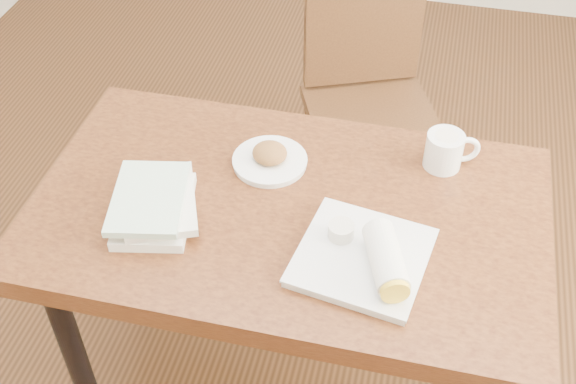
% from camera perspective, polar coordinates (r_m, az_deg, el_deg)
% --- Properties ---
extents(ground, '(4.00, 5.00, 0.01)m').
position_cam_1_polar(ground, '(2.32, 0.00, -14.57)').
color(ground, '#472814').
rests_on(ground, ground).
extents(table, '(1.24, 0.73, 0.75)m').
position_cam_1_polar(table, '(1.79, 0.00, -3.20)').
color(table, brown).
rests_on(table, ground).
extents(chair_far, '(0.55, 0.55, 0.95)m').
position_cam_1_polar(chair_far, '(2.49, 6.34, 8.33)').
color(chair_far, '#462914').
rests_on(chair_far, ground).
extents(plate_scone, '(0.19, 0.19, 0.06)m').
position_cam_1_polar(plate_scone, '(1.84, -1.45, 2.68)').
color(plate_scone, white).
rests_on(plate_scone, table).
extents(coffee_mug, '(0.14, 0.10, 0.10)m').
position_cam_1_polar(coffee_mug, '(1.86, 12.36, 3.27)').
color(coffee_mug, white).
rests_on(coffee_mug, table).
extents(plate_burrito, '(0.32, 0.32, 0.09)m').
position_cam_1_polar(plate_burrito, '(1.59, 6.42, -5.16)').
color(plate_burrito, white).
rests_on(plate_burrito, table).
extents(book_stack, '(0.25, 0.29, 0.07)m').
position_cam_1_polar(book_stack, '(1.72, -10.49, -0.95)').
color(book_stack, white).
rests_on(book_stack, table).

